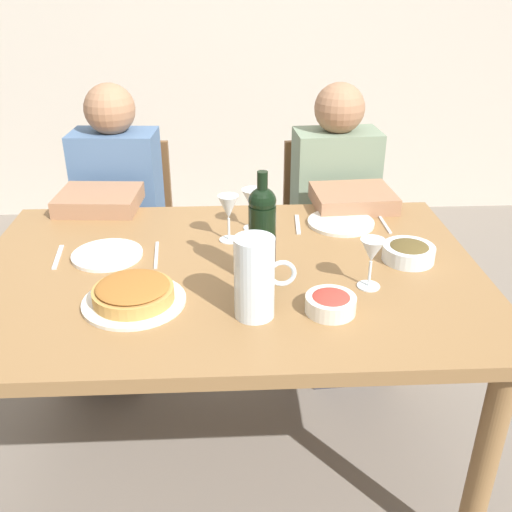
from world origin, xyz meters
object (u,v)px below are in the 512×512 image
object	(u,v)px
water_pitcher	(255,282)
chair_right	(326,227)
olive_bowl	(409,252)
diner_left	(115,225)
wine_glass_right_diner	(372,253)
dinner_plate_right_setting	(107,255)
salad_bowl	(331,303)
diner_right	(339,224)
wine_bottle	(262,236)
baked_tart	(133,294)
dinner_plate_left_setting	(341,222)
wine_glass_left_diner	(253,201)
dining_table	(228,296)
chair_left	(130,228)
wine_glass_centre	(228,209)

from	to	relation	value
water_pitcher	chair_right	xyz separation A→B (m)	(0.38, 1.13, -0.36)
olive_bowl	diner_left	world-z (taller)	diner_left
wine_glass_right_diner	dinner_plate_right_setting	bearing A→B (deg)	163.63
olive_bowl	wine_glass_right_diner	xyz separation A→B (m)	(-0.16, -0.15, 0.08)
salad_bowl	chair_right	world-z (taller)	chair_right
water_pitcher	diner_right	world-z (taller)	diner_right
wine_bottle	baked_tart	size ratio (longest dim) A/B	1.18
baked_tart	dinner_plate_right_setting	size ratio (longest dim) A/B	1.27
water_pitcher	dinner_plate_left_setting	bearing A→B (deg)	60.08
baked_tart	wine_glass_right_diner	xyz separation A→B (m)	(0.64, 0.06, 0.08)
wine_glass_left_diner	dinner_plate_left_setting	size ratio (longest dim) A/B	0.61
salad_bowl	wine_glass_left_diner	xyz separation A→B (m)	(-0.18, 0.54, 0.07)
chair_right	dinner_plate_right_setting	bearing A→B (deg)	40.16
dining_table	dinner_plate_right_setting	size ratio (longest dim) A/B	6.94
water_pitcher	salad_bowl	xyz separation A→B (m)	(0.20, 0.01, -0.07)
dining_table	diner_right	world-z (taller)	diner_right
olive_bowl	dining_table	bearing A→B (deg)	-176.94
wine_glass_left_diner	diner_right	xyz separation A→B (m)	(0.37, 0.35, -0.24)
salad_bowl	dinner_plate_left_setting	bearing A→B (deg)	76.94
baked_tart	salad_bowl	distance (m)	0.52
olive_bowl	dinner_plate_right_setting	world-z (taller)	olive_bowl
wine_bottle	dinner_plate_right_setting	size ratio (longest dim) A/B	1.50
baked_tart	chair_right	distance (m)	1.30
wine_bottle	water_pitcher	distance (m)	0.18
dinner_plate_right_setting	chair_left	distance (m)	0.86
dinner_plate_left_setting	dinner_plate_right_setting	size ratio (longest dim) A/B	1.06
dining_table	dinner_plate_left_setting	distance (m)	0.51
salad_bowl	chair_left	xyz separation A→B (m)	(-0.71, 1.16, -0.29)
salad_bowl	diner_right	bearing A→B (deg)	77.76
water_pitcher	diner_right	distance (m)	1.01
salad_bowl	dinner_plate_right_setting	xyz separation A→B (m)	(-0.63, 0.35, -0.02)
chair_left	chair_right	distance (m)	0.89
water_pitcher	olive_bowl	bearing A→B (deg)	30.65
dining_table	wine_glass_right_diner	size ratio (longest dim) A/B	10.34
wine_glass_right_diner	dinner_plate_left_setting	bearing A→B (deg)	89.79
dining_table	wine_glass_centre	bearing A→B (deg)	88.24
water_pitcher	dinner_plate_right_setting	xyz separation A→B (m)	(-0.44, 0.35, -0.09)
dining_table	chair_right	world-z (taller)	chair_right
wine_glass_centre	chair_right	distance (m)	0.89
dinner_plate_right_setting	diner_right	world-z (taller)	diner_right
dinner_plate_left_setting	diner_right	xyz separation A→B (m)	(0.06, 0.33, -0.15)
olive_bowl	diner_right	world-z (taller)	diner_right
wine_bottle	wine_glass_right_diner	world-z (taller)	wine_bottle
water_pitcher	olive_bowl	distance (m)	0.56
olive_bowl	diner_right	size ratio (longest dim) A/B	0.14
dining_table	dinner_plate_left_setting	world-z (taller)	dinner_plate_left_setting
salad_bowl	baked_tart	bearing A→B (deg)	172.46
wine_glass_left_diner	dinner_plate_right_setting	distance (m)	0.50
wine_glass_centre	dinner_plate_right_setting	size ratio (longest dim) A/B	0.72
baked_tart	wine_glass_left_diner	bearing A→B (deg)	54.40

